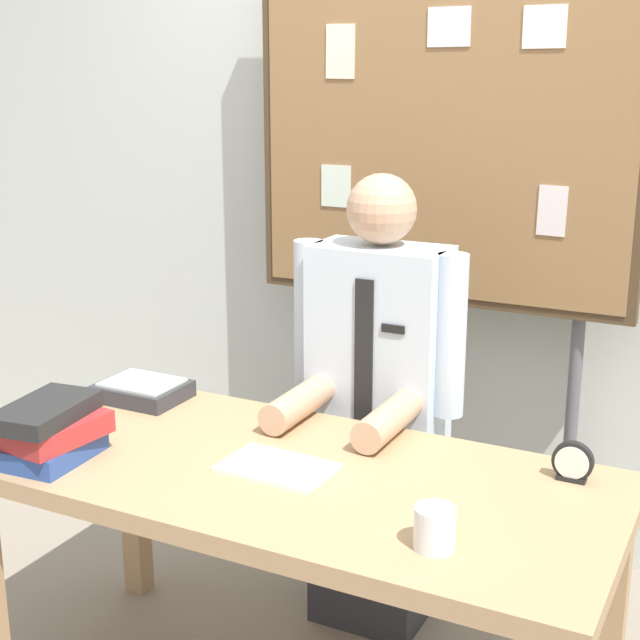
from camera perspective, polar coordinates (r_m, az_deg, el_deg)
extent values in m
cube|color=silver|center=(3.34, 8.64, 8.88)|extent=(6.40, 0.08, 2.70)
cube|color=tan|center=(2.38, -1.87, -9.71)|extent=(1.66, 0.76, 0.05)
cube|color=tan|center=(3.17, -11.39, -10.66)|extent=(0.07, 0.07, 0.68)
cube|color=tan|center=(2.62, 17.55, -17.16)|extent=(0.07, 0.07, 0.68)
cube|color=#2D2D33|center=(3.06, 3.46, -14.01)|extent=(0.34, 0.30, 0.44)
cube|color=silver|center=(2.81, 3.66, -3.17)|extent=(0.40, 0.22, 0.77)
sphere|color=tan|center=(2.69, 3.83, 6.86)|extent=(0.21, 0.21, 0.21)
cylinder|color=silver|center=(2.84, -0.71, 0.19)|extent=(0.09, 0.09, 0.48)
cylinder|color=silver|center=(2.67, 8.07, -0.99)|extent=(0.09, 0.09, 0.48)
cylinder|color=tan|center=(2.66, -1.38, -5.19)|extent=(0.09, 0.30, 0.09)
cylinder|color=tan|center=(2.55, 4.20, -6.19)|extent=(0.09, 0.30, 0.09)
cube|color=black|center=(2.69, 2.71, -2.69)|extent=(0.06, 0.01, 0.50)
cube|color=black|center=(2.62, 4.53, -0.55)|extent=(0.07, 0.01, 0.02)
cube|color=#4C3823|center=(3.13, 7.60, 12.10)|extent=(1.33, 0.05, 1.23)
cube|color=olive|center=(3.12, 7.52, 12.10)|extent=(1.27, 0.04, 1.17)
cylinder|color=#59595E|center=(3.57, -0.21, -4.91)|extent=(0.04, 0.04, 0.96)
cylinder|color=#59595E|center=(3.27, 15.18, -7.40)|extent=(0.04, 0.04, 0.96)
cube|color=#F4EFCC|center=(3.23, 1.27, 16.26)|extent=(0.11, 0.00, 0.18)
cube|color=silver|center=(3.26, 0.99, 8.27)|extent=(0.11, 0.00, 0.15)
cube|color=white|center=(3.00, 13.72, 17.20)|extent=(0.13, 0.00, 0.13)
cube|color=white|center=(3.09, 7.98, 17.51)|extent=(0.14, 0.00, 0.12)
cube|color=silver|center=(3.02, 14.15, 6.56)|extent=(0.09, 0.00, 0.16)
cube|color=#2D4C99|center=(2.52, -16.44, -7.63)|extent=(0.22, 0.26, 0.05)
cube|color=#B22D2D|center=(2.50, -16.36, -6.40)|extent=(0.24, 0.28, 0.06)
cube|color=#262626|center=(2.47, -16.61, -5.42)|extent=(0.20, 0.30, 0.04)
cube|color=white|center=(2.36, -2.66, -9.09)|extent=(0.29, 0.20, 0.01)
cylinder|color=black|center=(2.37, 15.36, -8.41)|extent=(0.10, 0.02, 0.10)
cylinder|color=white|center=(2.36, 15.29, -8.53)|extent=(0.08, 0.00, 0.08)
cube|color=black|center=(2.39, 15.28, -9.39)|extent=(0.07, 0.04, 0.01)
cylinder|color=white|center=(2.00, 7.10, -12.64)|extent=(0.09, 0.09, 0.09)
cube|color=#333338|center=(2.88, -10.92, -4.34)|extent=(0.26, 0.20, 0.05)
cube|color=silver|center=(2.87, -10.95, -3.80)|extent=(0.22, 0.17, 0.01)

